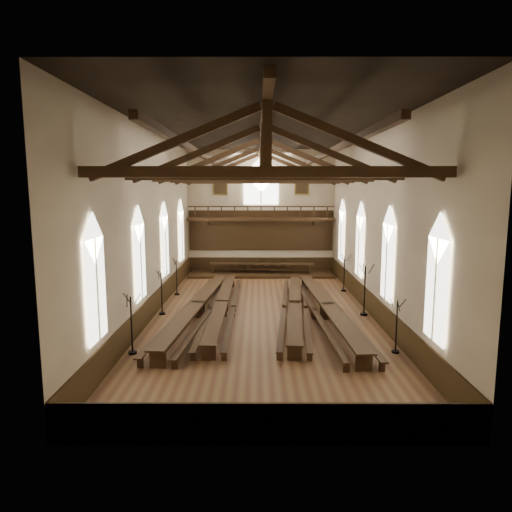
{
  "coord_description": "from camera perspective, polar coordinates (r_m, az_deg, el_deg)",
  "views": [
    {
      "loc": [
        -0.3,
        -24.45,
        6.9
      ],
      "look_at": [
        -0.37,
        1.5,
        3.03
      ],
      "focal_mm": 32.0,
      "sensor_mm": 36.0,
      "label": 1
    }
  ],
  "objects": [
    {
      "name": "candelabrum_left_mid",
      "position": [
        25.7,
        -11.68,
        -5.53
      ],
      "size": [
        0.73,
        0.74,
        2.48
      ],
      "color": "black",
      "rests_on": "ground"
    },
    {
      "name": "candelabrum_right_mid",
      "position": [
        25.67,
        13.39,
        -5.32
      ],
      "size": [
        0.87,
        0.83,
        2.89
      ],
      "color": "black",
      "rests_on": "ground"
    },
    {
      "name": "refectory_row_d",
      "position": [
        24.76,
        8.82,
        -6.36
      ],
      "size": [
        2.02,
        15.15,
        0.82
      ],
      "color": "#342010",
      "rests_on": "ground"
    },
    {
      "name": "refectory_row_c",
      "position": [
        25.3,
        4.95,
        -6.12
      ],
      "size": [
        2.05,
        14.33,
        0.73
      ],
      "color": "#342010",
      "rests_on": "ground"
    },
    {
      "name": "candelabrum_right_far",
      "position": [
        31.33,
        10.94,
        -2.95
      ],
      "size": [
        0.72,
        0.77,
        2.54
      ],
      "color": "black",
      "rests_on": "ground"
    },
    {
      "name": "minstrels_gallery",
      "position": [
        37.23,
        0.63,
        3.87
      ],
      "size": [
        11.8,
        1.24,
        3.7
      ],
      "color": "#342010",
      "rests_on": "room_walls"
    },
    {
      "name": "high_chairs",
      "position": [
        37.16,
        0.65,
        -1.0
      ],
      "size": [
        5.0,
        0.5,
        1.05
      ],
      "color": "#342010",
      "rests_on": "dais"
    },
    {
      "name": "refectory_row_a",
      "position": [
        24.99,
        -7.21,
        -6.18
      ],
      "size": [
        2.35,
        15.21,
        0.82
      ],
      "color": "#342010",
      "rests_on": "ground"
    },
    {
      "name": "candelabrum_left_far",
      "position": [
        30.15,
        -9.88,
        -3.43
      ],
      "size": [
        0.71,
        0.73,
        2.44
      ],
      "color": "black",
      "rests_on": "ground"
    },
    {
      "name": "wainscot_band",
      "position": [
        25.25,
        0.84,
        -5.97
      ],
      "size": [
        12.0,
        26.0,
        1.2
      ],
      "color": "#382710",
      "rests_on": "ground"
    },
    {
      "name": "high_table",
      "position": [
        36.35,
        0.66,
        -1.08
      ],
      "size": [
        8.31,
        1.38,
        0.78
      ],
      "color": "#342010",
      "rests_on": "dais"
    },
    {
      "name": "refectory_row_b",
      "position": [
        25.36,
        -4.28,
        -6.04
      ],
      "size": [
        1.55,
        14.45,
        0.76
      ],
      "color": "#342010",
      "rests_on": "ground"
    },
    {
      "name": "room_walls",
      "position": [
        24.45,
        0.87,
        7.45
      ],
      "size": [
        26.0,
        26.0,
        26.0
      ],
      "color": "beige",
      "rests_on": "ground"
    },
    {
      "name": "dais",
      "position": [
        36.49,
        0.66,
        -2.26
      ],
      "size": [
        11.4,
        3.02,
        0.2
      ],
      "primitive_type": "cube",
      "color": "#382710",
      "rests_on": "ground"
    },
    {
      "name": "end_window",
      "position": [
        37.35,
        0.63,
        8.98
      ],
      "size": [
        2.8,
        0.12,
        3.8
      ],
      "color": "white",
      "rests_on": "room_walls"
    },
    {
      "name": "candelabrum_left_near",
      "position": [
        20.04,
        -15.25,
        -9.57
      ],
      "size": [
        0.78,
        0.77,
        2.61
      ],
      "color": "black",
      "rests_on": "ground"
    },
    {
      "name": "side_windows",
      "position": [
        24.65,
        0.86,
        1.12
      ],
      "size": [
        11.85,
        19.8,
        4.5
      ],
      "color": "white",
      "rests_on": "room_walls"
    },
    {
      "name": "ground",
      "position": [
        25.4,
        0.84,
        -7.28
      ],
      "size": [
        26.0,
        26.0,
        0.0
      ],
      "primitive_type": "plane",
      "color": "brown",
      "rests_on": "ground"
    },
    {
      "name": "candelabrum_right_near",
      "position": [
        20.36,
        17.1,
        -9.6
      ],
      "size": [
        0.7,
        0.67,
        2.34
      ],
      "color": "black",
      "rests_on": "ground"
    },
    {
      "name": "roof_trusses",
      "position": [
        24.48,
        0.88,
        11.56
      ],
      "size": [
        11.7,
        25.7,
        2.8
      ],
      "color": "#342010",
      "rests_on": "room_walls"
    },
    {
      "name": "portraits",
      "position": [
        37.34,
        0.63,
        8.79
      ],
      "size": [
        7.75,
        0.09,
        1.45
      ],
      "color": "brown",
      "rests_on": "room_walls"
    }
  ]
}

